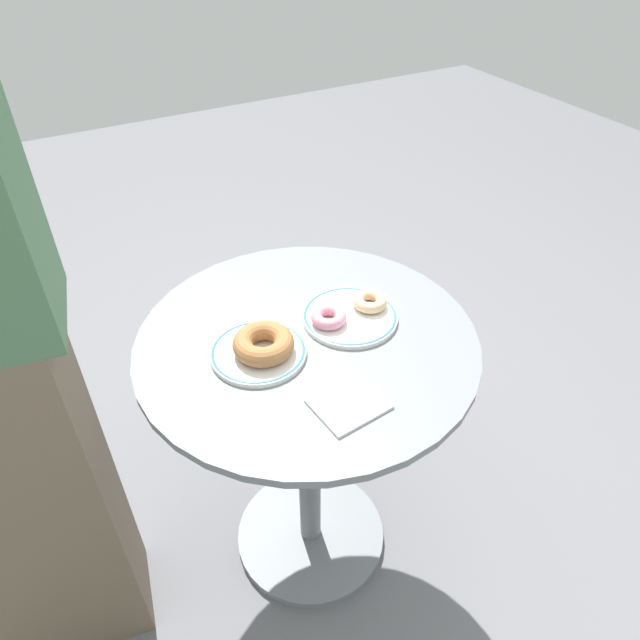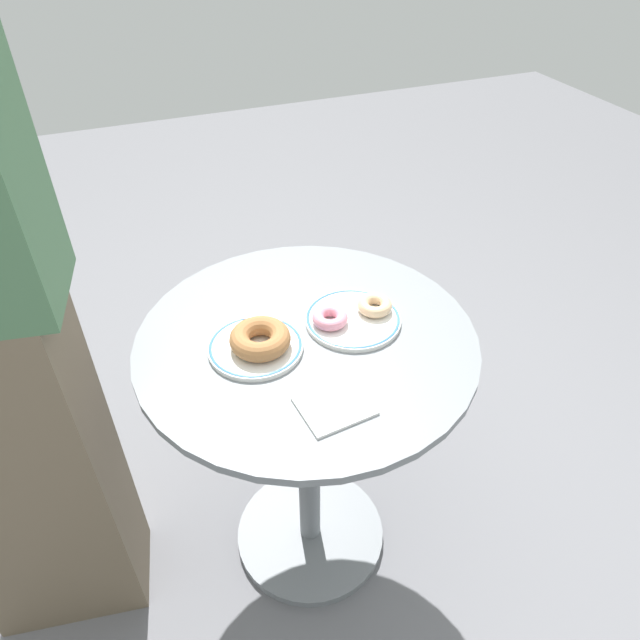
{
  "view_description": "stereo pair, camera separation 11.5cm",
  "coord_description": "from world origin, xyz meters",
  "views": [
    {
      "loc": [
        -0.4,
        -0.78,
        1.5
      ],
      "look_at": [
        0.03,
        -0.0,
        0.78
      ],
      "focal_mm": 32.24,
      "sensor_mm": 36.0,
      "label": 1
    },
    {
      "loc": [
        -0.3,
        -0.83,
        1.5
      ],
      "look_at": [
        0.03,
        -0.0,
        0.78
      ],
      "focal_mm": 32.24,
      "sensor_mm": 36.0,
      "label": 2
    }
  ],
  "objects": [
    {
      "name": "ground_plane",
      "position": [
        0.0,
        0.0,
        -0.01
      ],
      "size": [
        7.0,
        7.0,
        0.02
      ],
      "primitive_type": "cube",
      "color": "slate"
    },
    {
      "name": "paper_napkin",
      "position": [
        -0.02,
        -0.2,
        0.75
      ],
      "size": [
        0.13,
        0.12,
        0.01
      ],
      "primitive_type": "cube",
      "rotation": [
        0.0,
        0.0,
        0.1
      ],
      "color": "white",
      "rests_on": "cafe_table"
    },
    {
      "name": "donut_glazed",
      "position": [
        0.16,
        0.01,
        0.77
      ],
      "size": [
        0.09,
        0.09,
        0.02
      ],
      "primitive_type": "torus",
      "rotation": [
        0.0,
        0.0,
        2.91
      ],
      "color": "#E0B789",
      "rests_on": "plate_right"
    },
    {
      "name": "cafe_table",
      "position": [
        0.0,
        0.0,
        0.48
      ],
      "size": [
        0.7,
        0.7,
        0.74
      ],
      "color": "slate",
      "rests_on": "ground"
    },
    {
      "name": "plate_right",
      "position": [
        0.11,
        0.01,
        0.75
      ],
      "size": [
        0.2,
        0.2,
        0.01
      ],
      "color": "white",
      "rests_on": "cafe_table"
    },
    {
      "name": "donut_pink_frosted",
      "position": [
        0.06,
        0.01,
        0.77
      ],
      "size": [
        0.1,
        0.1,
        0.02
      ],
      "primitive_type": "torus",
      "rotation": [
        0.0,
        0.0,
        5.43
      ],
      "color": "pink",
      "rests_on": "plate_right"
    },
    {
      "name": "plate_left",
      "position": [
        -0.11,
        -0.0,
        0.75
      ],
      "size": [
        0.19,
        0.19,
        0.01
      ],
      "color": "white",
      "rests_on": "cafe_table"
    },
    {
      "name": "donut_cinnamon",
      "position": [
        -0.1,
        -0.01,
        0.78
      ],
      "size": [
        0.17,
        0.17,
        0.04
      ],
      "primitive_type": "torus",
      "rotation": [
        0.0,
        0.0,
        4.09
      ],
      "color": "#A36B3D",
      "rests_on": "plate_left"
    }
  ]
}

